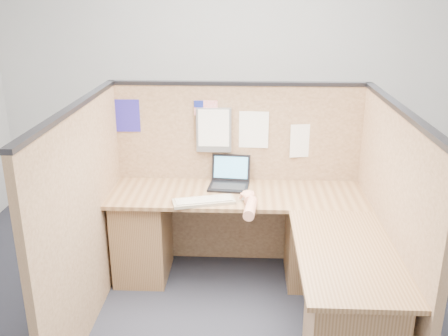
{
  "coord_description": "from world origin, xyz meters",
  "views": [
    {
      "loc": [
        0.06,
        -2.86,
        2.19
      ],
      "look_at": [
        -0.09,
        0.5,
        0.99
      ],
      "focal_mm": 40.0,
      "sensor_mm": 36.0,
      "label": 1
    }
  ],
  "objects_px": {
    "l_desk": "(261,258)",
    "laptop": "(229,178)",
    "keyboard": "(204,201)",
    "mouse": "(248,198)"
  },
  "relations": [
    {
      "from": "l_desk",
      "to": "laptop",
      "type": "xyz_separation_m",
      "value": [
        -0.25,
        0.56,
        0.39
      ]
    },
    {
      "from": "keyboard",
      "to": "mouse",
      "type": "bearing_deg",
      "value": -5.46
    },
    {
      "from": "mouse",
      "to": "l_desk",
      "type": "bearing_deg",
      "value": -68.26
    },
    {
      "from": "l_desk",
      "to": "mouse",
      "type": "height_order",
      "value": "mouse"
    },
    {
      "from": "laptop",
      "to": "l_desk",
      "type": "bearing_deg",
      "value": -60.28
    },
    {
      "from": "l_desk",
      "to": "mouse",
      "type": "bearing_deg",
      "value": 111.74
    },
    {
      "from": "keyboard",
      "to": "mouse",
      "type": "height_order",
      "value": "mouse"
    },
    {
      "from": "laptop",
      "to": "mouse",
      "type": "height_order",
      "value": "laptop"
    },
    {
      "from": "laptop",
      "to": "mouse",
      "type": "bearing_deg",
      "value": -58.34
    },
    {
      "from": "mouse",
      "to": "keyboard",
      "type": "bearing_deg",
      "value": -170.27
    }
  ]
}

